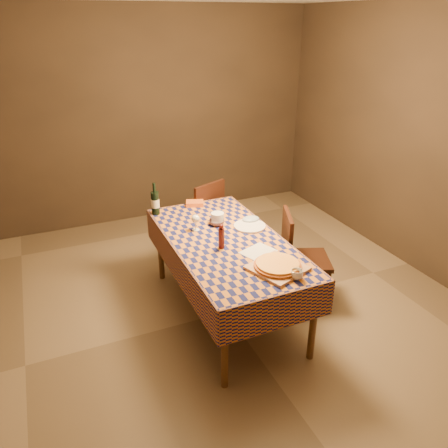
% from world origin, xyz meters
% --- Properties ---
extents(room, '(5.00, 5.10, 2.70)m').
position_xyz_m(room, '(0.00, 0.00, 1.35)').
color(room, brown).
rests_on(room, ground).
extents(dining_table, '(0.94, 1.84, 0.77)m').
position_xyz_m(dining_table, '(0.00, 0.00, 0.69)').
color(dining_table, brown).
rests_on(dining_table, ground).
extents(cutting_board, '(0.48, 0.48, 0.02)m').
position_xyz_m(cutting_board, '(0.16, -0.61, 0.78)').
color(cutting_board, '#B17A53').
rests_on(cutting_board, dining_table).
extents(pizza, '(0.39, 0.39, 0.04)m').
position_xyz_m(pizza, '(0.16, -0.61, 0.81)').
color(pizza, '#A44D1B').
rests_on(pizza, cutting_board).
extents(pepper_mill, '(0.06, 0.06, 0.21)m').
position_xyz_m(pepper_mill, '(-0.10, -0.11, 0.87)').
color(pepper_mill, '#4B1311').
rests_on(pepper_mill, dining_table).
extents(bowl, '(0.18, 0.18, 0.05)m').
position_xyz_m(bowl, '(0.04, 0.32, 0.79)').
color(bowl, '#674C56').
rests_on(bowl, dining_table).
extents(wine_glass, '(0.08, 0.08, 0.15)m').
position_xyz_m(wine_glass, '(-0.18, 0.29, 0.88)').
color(wine_glass, silver).
rests_on(wine_glass, dining_table).
extents(wine_bottle, '(0.11, 0.11, 0.32)m').
position_xyz_m(wine_bottle, '(-0.41, 0.79, 0.89)').
color(wine_bottle, black).
rests_on(wine_bottle, dining_table).
extents(deli_tub, '(0.14, 0.14, 0.10)m').
position_xyz_m(deli_tub, '(0.06, 0.35, 0.82)').
color(deli_tub, silver).
rests_on(deli_tub, dining_table).
extents(takeout_container, '(0.21, 0.18, 0.04)m').
position_xyz_m(takeout_container, '(0.02, 0.84, 0.79)').
color(takeout_container, '#D0591B').
rests_on(takeout_container, dining_table).
extents(white_plate, '(0.32, 0.32, 0.02)m').
position_xyz_m(white_plate, '(0.30, 0.15, 0.78)').
color(white_plate, silver).
rests_on(white_plate, dining_table).
extents(tumbler, '(0.10, 0.10, 0.07)m').
position_xyz_m(tumbler, '(0.22, -0.78, 0.81)').
color(tumbler, white).
rests_on(tumbler, dining_table).
extents(flour_patch, '(0.32, 0.28, 0.00)m').
position_xyz_m(flour_patch, '(0.15, -0.30, 0.77)').
color(flour_patch, silver).
rests_on(flour_patch, dining_table).
extents(flour_bag, '(0.18, 0.14, 0.05)m').
position_xyz_m(flour_bag, '(0.37, 0.25, 0.79)').
color(flour_bag, '#93A6BD').
rests_on(flour_bag, dining_table).
extents(chair_far, '(0.55, 0.55, 0.93)m').
position_xyz_m(chair_far, '(0.19, 1.08, 0.52)').
color(chair_far, black).
rests_on(chair_far, ground).
extents(chair_right, '(0.56, 0.55, 0.93)m').
position_xyz_m(chair_right, '(0.70, -0.09, 0.52)').
color(chair_right, black).
rests_on(chair_right, ground).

